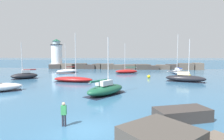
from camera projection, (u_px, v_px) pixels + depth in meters
The scene contains 15 objects.
ground_plane at pixel (87, 131), 11.62m from camera, with size 600.00×600.00×0.00m, color #336084.
open_sea_beyond at pixel (124, 62), 123.44m from camera, with size 400.00×116.00×0.01m.
breakwater_jetty at pixel (128, 67), 63.45m from camera, with size 54.99×6.97×2.32m.
lighthouse at pixel (57, 56), 66.54m from camera, with size 5.31×5.31×11.13m.
foreground_rocks at pixel (181, 134), 9.97m from camera, with size 7.89×8.97×1.32m.
sailboat_moored_0 at pixel (185, 78), 32.92m from camera, with size 7.37×4.25×7.97m.
sailboat_moored_1 at pixel (73, 79), 32.74m from camera, with size 7.89×3.03×9.09m.
sailboat_moored_2 at pixel (106, 89), 22.15m from camera, with size 5.48×6.39×7.29m.
sailboat_moored_3 at pixel (126, 71), 48.47m from camera, with size 6.59×3.72×8.23m.
sailboat_moored_4 at pixel (67, 71), 49.78m from camera, with size 6.07×6.47×8.24m.
sailboat_moored_5 at pixel (25, 75), 37.17m from camera, with size 5.61×5.06×7.72m.
sailboat_moored_7 at pixel (178, 72), 46.15m from camera, with size 2.38×7.01×10.52m.
mooring_buoy_orange_near at pixel (149, 76), 38.26m from camera, with size 0.70×0.70×0.90m.
mooring_buoy_far_side at pixel (190, 76), 40.64m from camera, with size 0.54×0.54×0.74m.
person_on_rocks at pixel (64, 113), 12.25m from camera, with size 0.36×0.23×1.74m.
Camera 1 is at (2.65, -11.04, 5.02)m, focal length 28.00 mm.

